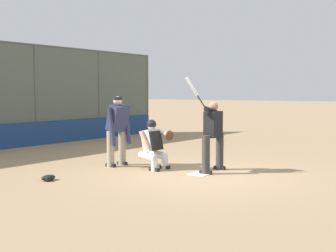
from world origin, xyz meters
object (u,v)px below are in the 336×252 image
at_px(umpire_home, 118,129).
at_px(catcher_behind_plate, 154,144).
at_px(fielding_glove_on_dirt, 48,178).
at_px(batter_at_plate, 213,134).

bearing_deg(umpire_home, catcher_behind_plate, 100.60).
distance_m(umpire_home, fielding_glove_on_dirt, 2.49).
xyz_separation_m(catcher_behind_plate, fielding_glove_on_dirt, (2.47, -0.92, -0.56)).
bearing_deg(fielding_glove_on_dirt, batter_at_plate, 143.15).
bearing_deg(catcher_behind_plate, umpire_home, -81.24).
bearing_deg(batter_at_plate, catcher_behind_plate, -72.98).
bearing_deg(fielding_glove_on_dirt, catcher_behind_plate, 159.55).
bearing_deg(umpire_home, fielding_glove_on_dirt, 5.99).
height_order(batter_at_plate, fielding_glove_on_dirt, batter_at_plate).
relative_size(umpire_home, fielding_glove_on_dirt, 5.24).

